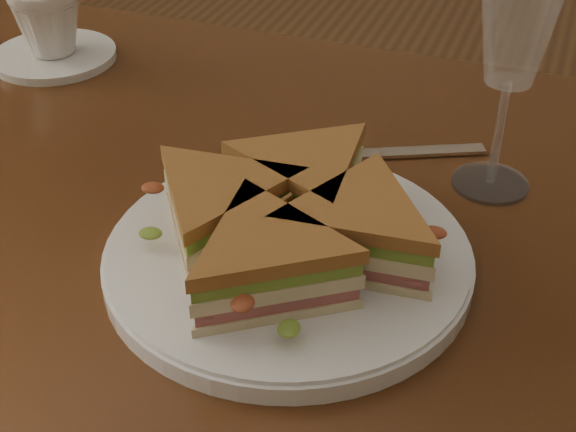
{
  "coord_description": "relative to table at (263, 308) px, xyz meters",
  "views": [
    {
      "loc": [
        0.22,
        -0.52,
        1.17
      ],
      "look_at": [
        0.04,
        -0.05,
        0.8
      ],
      "focal_mm": 50.0,
      "sensor_mm": 36.0,
      "label": 1
    }
  ],
  "objects": [
    {
      "name": "table",
      "position": [
        0.0,
        0.0,
        0.0
      ],
      "size": [
        1.2,
        0.8,
        0.75
      ],
      "color": "#341A0C",
      "rests_on": "ground"
    },
    {
      "name": "plate",
      "position": [
        0.04,
        -0.05,
        0.11
      ],
      "size": [
        0.3,
        0.3,
        0.02
      ],
      "primitive_type": "cylinder",
      "color": "white",
      "rests_on": "table"
    },
    {
      "name": "sandwich_wedges",
      "position": [
        0.04,
        -0.05,
        0.14
      ],
      "size": [
        0.27,
        0.27,
        0.06
      ],
      "color": "beige",
      "rests_on": "plate"
    },
    {
      "name": "crisps_mound",
      "position": [
        0.04,
        -0.05,
        0.14
      ],
      "size": [
        0.09,
        0.09,
        0.05
      ],
      "primitive_type": null,
      "color": "#CA571A",
      "rests_on": "plate"
    },
    {
      "name": "spoon",
      "position": [
        0.01,
        0.06,
        0.1
      ],
      "size": [
        0.18,
        0.06,
        0.01
      ],
      "rotation": [
        0.0,
        0.0,
        -0.26
      ],
      "color": "silver",
      "rests_on": "table"
    },
    {
      "name": "knife",
      "position": [
        0.06,
        0.14,
        0.1
      ],
      "size": [
        0.2,
        0.1,
        0.0
      ],
      "rotation": [
        0.0,
        0.0,
        0.45
      ],
      "color": "silver",
      "rests_on": "table"
    },
    {
      "name": "wine_glass",
      "position": [
        0.18,
        0.13,
        0.26
      ],
      "size": [
        0.08,
        0.08,
        0.22
      ],
      "color": "white",
      "rests_on": "table"
    },
    {
      "name": "saucer",
      "position": [
        -0.36,
        0.23,
        0.1
      ],
      "size": [
        0.15,
        0.15,
        0.01
      ],
      "primitive_type": "cylinder",
      "color": "white",
      "rests_on": "table"
    },
    {
      "name": "coffee_cup",
      "position": [
        -0.36,
        0.23,
        0.15
      ],
      "size": [
        0.1,
        0.1,
        0.08
      ],
      "primitive_type": "imported",
      "rotation": [
        0.0,
        0.0,
        0.2
      ],
      "color": "white",
      "rests_on": "saucer"
    }
  ]
}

